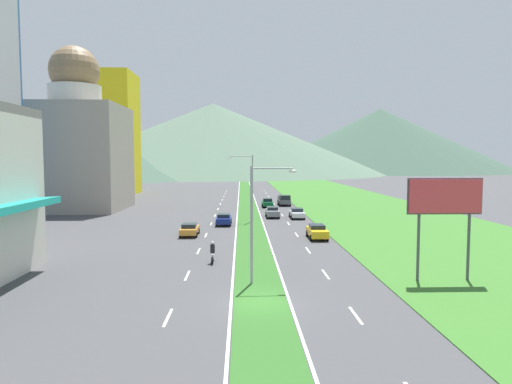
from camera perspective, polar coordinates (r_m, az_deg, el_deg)
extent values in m
plane|color=#424244|center=(27.69, 0.58, -13.75)|extent=(600.00, 600.00, 0.00)
cube|color=#2D6023|center=(86.75, -1.12, -1.44)|extent=(3.20, 240.00, 0.06)
cube|color=#387028|center=(89.42, 12.20, -1.37)|extent=(24.00, 240.00, 0.06)
cube|color=silver|center=(25.75, -11.02, -15.22)|extent=(0.16, 2.80, 0.01)
cube|color=silver|center=(34.11, -8.64, -10.33)|extent=(0.16, 2.80, 0.01)
cube|color=silver|center=(42.66, -7.23, -7.37)|extent=(0.16, 2.80, 0.01)
cube|color=silver|center=(51.30, -6.31, -5.40)|extent=(0.16, 2.80, 0.01)
cube|color=silver|center=(60.00, -5.66, -4.00)|extent=(0.16, 2.80, 0.01)
cube|color=silver|center=(68.73, -5.18, -2.96)|extent=(0.16, 2.80, 0.01)
cube|color=silver|center=(77.47, -4.80, -2.15)|extent=(0.16, 2.80, 0.01)
cube|color=silver|center=(86.24, -4.51, -1.50)|extent=(0.16, 2.80, 0.01)
cube|color=silver|center=(95.01, -4.26, -0.98)|extent=(0.16, 2.80, 0.01)
cube|color=silver|center=(103.79, -4.06, -0.54)|extent=(0.16, 2.80, 0.01)
cube|color=silver|center=(112.58, -3.89, -0.17)|extent=(0.16, 2.80, 0.01)
cube|color=silver|center=(121.38, -3.75, 0.14)|extent=(0.16, 2.80, 0.01)
cube|color=silver|center=(26.19, 12.42, -14.90)|extent=(0.16, 2.80, 0.01)
cube|color=silver|center=(34.45, 8.75, -10.19)|extent=(0.16, 2.80, 0.01)
cube|color=silver|center=(42.93, 6.56, -7.29)|extent=(0.16, 2.80, 0.01)
cube|color=silver|center=(51.53, 5.12, -5.35)|extent=(0.16, 2.80, 0.01)
cube|color=silver|center=(60.19, 4.10, -3.97)|extent=(0.16, 2.80, 0.01)
cube|color=silver|center=(68.89, 3.33, -2.93)|extent=(0.16, 2.80, 0.01)
cube|color=silver|center=(77.62, 2.74, -2.13)|extent=(0.16, 2.80, 0.01)
cube|color=silver|center=(86.37, 2.27, -1.48)|extent=(0.16, 2.80, 0.01)
cube|color=silver|center=(95.13, 1.89, -0.96)|extent=(0.16, 2.80, 0.01)
cube|color=silver|center=(103.91, 1.57, -0.53)|extent=(0.16, 2.80, 0.01)
cube|color=silver|center=(112.69, 1.30, -0.16)|extent=(0.16, 2.80, 0.01)
cube|color=silver|center=(121.47, 1.07, 0.16)|extent=(0.16, 2.80, 0.01)
cube|color=silver|center=(86.75, -2.28, -1.46)|extent=(0.16, 240.00, 0.01)
cube|color=silver|center=(86.79, 0.04, -1.45)|extent=(0.16, 240.00, 0.01)
cube|color=#9E9384|center=(81.80, -21.60, 4.01)|extent=(15.46, 15.46, 17.41)
cylinder|color=beige|center=(82.47, -21.80, 11.19)|extent=(8.46, 8.46, 3.22)
sphere|color=olive|center=(83.08, -21.88, 13.95)|extent=(8.06, 8.06, 8.06)
cube|color=yellow|center=(115.89, -18.16, 6.95)|extent=(13.13, 13.13, 29.08)
cone|color=#3D5647|center=(273.23, -23.55, 5.51)|extent=(231.37, 231.37, 33.06)
cone|color=#516B56|center=(266.72, -5.40, 6.69)|extent=(196.61, 196.61, 40.58)
cone|color=#3D5647|center=(324.86, 15.25, 6.32)|extent=(174.06, 174.06, 42.96)
cylinder|color=#99999E|center=(30.67, -0.56, -4.26)|extent=(0.18, 0.18, 8.05)
cylinder|color=#99999E|center=(30.45, 2.04, 3.00)|extent=(2.78, 0.18, 0.10)
ellipsoid|color=silver|center=(30.62, 4.63, 2.62)|extent=(0.56, 0.28, 0.20)
cylinder|color=#99999E|center=(61.32, -0.45, 0.43)|extent=(0.18, 0.18, 9.04)
cylinder|color=#99999E|center=(61.02, -1.94, 4.52)|extent=(3.18, 0.39, 0.10)
ellipsoid|color=silver|center=(60.90, -3.43, 4.33)|extent=(0.56, 0.28, 0.20)
cylinder|color=#4C4C51|center=(33.62, 19.72, -6.57)|extent=(0.20, 0.20, 4.80)
cylinder|color=#4C4C51|center=(35.07, 25.14, -6.28)|extent=(0.20, 0.20, 4.80)
cube|color=#D83847|center=(33.77, 22.73, -0.50)|extent=(5.06, 0.16, 2.32)
cube|color=#4C4C51|center=(33.88, 22.64, -0.49)|extent=(5.26, 0.08, 2.52)
cube|color=slate|center=(66.45, 2.09, -2.58)|extent=(1.79, 4.67, 0.76)
cube|color=black|center=(66.57, 2.08, -2.05)|extent=(1.54, 2.06, 0.43)
cylinder|color=black|center=(65.13, 2.93, -3.06)|extent=(0.22, 0.64, 0.64)
cylinder|color=black|center=(65.01, 1.42, -3.07)|extent=(0.22, 0.64, 0.64)
cylinder|color=black|center=(67.99, 2.72, -2.76)|extent=(0.22, 0.64, 0.64)
cylinder|color=black|center=(67.88, 1.28, -2.76)|extent=(0.22, 0.64, 0.64)
cube|color=silver|center=(65.58, 5.17, -2.74)|extent=(1.85, 4.51, 0.64)
cube|color=black|center=(65.70, 5.15, -2.24)|extent=(1.59, 1.98, 0.48)
cylinder|color=black|center=(64.36, 6.11, -3.17)|extent=(0.22, 0.64, 0.64)
cylinder|color=black|center=(64.14, 4.53, -3.18)|extent=(0.22, 0.64, 0.64)
cylinder|color=black|center=(67.11, 5.78, -2.86)|extent=(0.22, 0.64, 0.64)
cylinder|color=black|center=(66.90, 4.26, -2.88)|extent=(0.22, 0.64, 0.64)
cube|color=#C6842D|center=(51.13, -8.35, -4.75)|extent=(1.82, 4.19, 0.61)
cube|color=black|center=(50.89, -8.37, -4.20)|extent=(1.56, 1.84, 0.44)
cylinder|color=black|center=(52.56, -9.13, -4.86)|extent=(0.22, 0.64, 0.64)
cylinder|color=black|center=(52.36, -7.23, -4.87)|extent=(0.22, 0.64, 0.64)
cylinder|color=black|center=(50.02, -9.51, -5.32)|extent=(0.22, 0.64, 0.64)
cylinder|color=black|center=(49.81, -7.51, -5.34)|extent=(0.22, 0.64, 0.64)
cube|color=#0C5128|center=(80.28, 1.46, -1.44)|extent=(1.81, 4.19, 0.69)
cube|color=black|center=(80.38, 1.45, -0.99)|extent=(1.56, 1.84, 0.54)
cylinder|color=black|center=(79.08, 2.14, -1.78)|extent=(0.22, 0.64, 0.64)
cylinder|color=black|center=(78.98, 0.88, -1.78)|extent=(0.22, 0.64, 0.64)
cylinder|color=black|center=(81.65, 2.01, -1.59)|extent=(0.22, 0.64, 0.64)
cylinder|color=black|center=(81.55, 0.79, -1.60)|extent=(0.22, 0.64, 0.64)
cube|color=yellow|center=(49.17, 7.69, -5.02)|extent=(1.78, 4.42, 0.75)
cube|color=black|center=(49.25, 7.66, -4.31)|extent=(1.53, 1.95, 0.42)
cylinder|color=black|center=(48.05, 8.97, -5.70)|extent=(0.22, 0.64, 0.64)
cylinder|color=black|center=(47.76, 6.94, -5.74)|extent=(0.22, 0.64, 0.64)
cylinder|color=black|center=(50.71, 8.38, -5.18)|extent=(0.22, 0.64, 0.64)
cylinder|color=black|center=(50.43, 6.46, -5.21)|extent=(0.22, 0.64, 0.64)
cube|color=navy|center=(59.06, -4.07, -3.48)|extent=(1.84, 4.61, 0.69)
cube|color=black|center=(58.80, -4.08, -2.95)|extent=(1.59, 2.03, 0.44)
cylinder|color=black|center=(60.56, -4.85, -3.62)|extent=(0.22, 0.64, 0.64)
cylinder|color=black|center=(60.50, -3.17, -3.62)|extent=(0.22, 0.64, 0.64)
cylinder|color=black|center=(57.73, -5.00, -4.01)|extent=(0.22, 0.64, 0.64)
cylinder|color=black|center=(57.66, -3.24, -4.01)|extent=(0.22, 0.64, 0.64)
cube|color=#515459|center=(83.66, 3.55, -1.13)|extent=(2.00, 5.40, 0.80)
cube|color=black|center=(82.00, 3.66, -0.67)|extent=(1.84, 2.00, 0.80)
cube|color=#515459|center=(84.79, 4.11, -0.64)|extent=(0.10, 3.20, 0.44)
cube|color=#515459|center=(84.61, 2.85, -0.64)|extent=(0.10, 3.20, 0.44)
cube|color=#515459|center=(86.23, 3.39, -0.55)|extent=(1.84, 0.10, 0.44)
cylinder|color=black|center=(82.19, 4.32, -1.51)|extent=(0.26, 0.80, 0.80)
cylinder|color=black|center=(82.00, 2.99, -1.51)|extent=(0.26, 0.80, 0.80)
cylinder|color=black|center=(85.39, 4.09, -1.29)|extent=(0.26, 0.80, 0.80)
cylinder|color=black|center=(85.22, 2.80, -1.30)|extent=(0.26, 0.80, 0.80)
cylinder|color=black|center=(38.49, -5.40, -8.18)|extent=(0.10, 0.60, 0.60)
cylinder|color=black|center=(37.12, -5.53, -8.64)|extent=(0.12, 0.60, 0.60)
cube|color=#B2B2B7|center=(37.77, -5.47, -8.15)|extent=(0.20, 1.12, 0.25)
ellipsoid|color=#B2B2B7|center=(37.89, -5.45, -7.56)|extent=(0.24, 0.44, 0.24)
cube|color=black|center=(37.52, -5.48, -7.10)|extent=(0.36, 0.28, 0.70)
sphere|color=silver|center=(37.48, -5.48, -6.38)|extent=(0.26, 0.26, 0.26)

